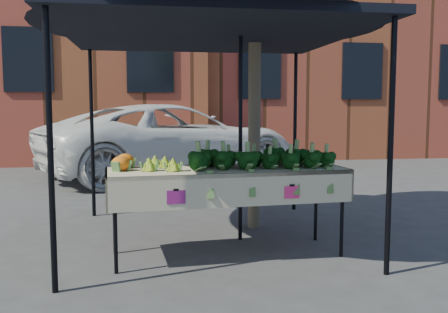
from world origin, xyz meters
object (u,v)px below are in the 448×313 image
(vehicle, at_px, (171,45))
(street_tree, at_px, (255,49))
(canopy, at_px, (209,120))
(table, at_px, (227,212))

(vehicle, distance_m, street_tree, 4.97)
(canopy, height_order, street_tree, street_tree)
(table, bearing_deg, canopy, 99.34)
(table, bearing_deg, street_tree, 64.89)
(table, height_order, canopy, canopy)
(table, height_order, vehicle, vehicle)
(canopy, distance_m, street_tree, 1.16)
(table, distance_m, vehicle, 6.45)
(canopy, height_order, vehicle, vehicle)
(vehicle, bearing_deg, canopy, 157.30)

